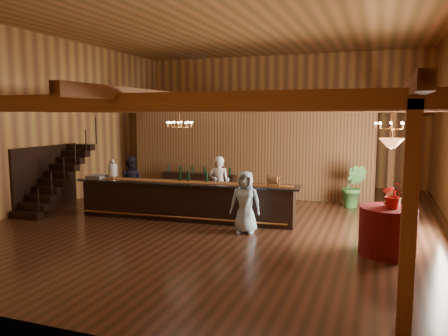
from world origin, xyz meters
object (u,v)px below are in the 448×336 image
(guest, at_px, (245,202))
(backbar_shelf, at_px, (199,184))
(raffle_drum, at_px, (273,180))
(chandelier_right, at_px, (391,125))
(pendant_lamp, at_px, (392,143))
(floor_plant, at_px, (354,186))
(beverage_dispenser, at_px, (113,169))
(round_table, at_px, (388,231))
(bartender, at_px, (219,186))
(chandelier_left, at_px, (180,124))
(staff_second, at_px, (131,182))
(tasting_bar, at_px, (185,200))

(guest, bearing_deg, backbar_shelf, 121.02)
(raffle_drum, distance_m, chandelier_right, 3.35)
(pendant_lamp, distance_m, floor_plant, 5.06)
(beverage_dispenser, bearing_deg, chandelier_right, 8.00)
(raffle_drum, bearing_deg, beverage_dispenser, -177.59)
(round_table, xyz_separation_m, bartender, (-4.68, 2.26, 0.38))
(bartender, distance_m, floor_plant, 4.44)
(pendant_lamp, relative_size, bartender, 0.51)
(chandelier_left, xyz_separation_m, pendant_lamp, (6.12, -2.60, -0.29))
(staff_second, height_order, floor_plant, staff_second)
(beverage_dispenser, height_order, guest, beverage_dispenser)
(pendant_lamp, bearing_deg, raffle_drum, 152.23)
(raffle_drum, relative_size, chandelier_left, 0.43)
(bartender, bearing_deg, chandelier_right, 179.47)
(staff_second, bearing_deg, chandelier_left, -175.12)
(raffle_drum, height_order, floor_plant, floor_plant)
(beverage_dispenser, bearing_deg, tasting_bar, 2.32)
(chandelier_left, height_order, chandelier_right, same)
(tasting_bar, xyz_separation_m, backbar_shelf, (-1.14, 3.65, -0.15))
(tasting_bar, height_order, backbar_shelf, tasting_bar)
(tasting_bar, xyz_separation_m, guest, (2.03, -0.79, 0.24))
(chandelier_left, height_order, floor_plant, chandelier_left)
(chandelier_right, relative_size, guest, 0.50)
(pendant_lamp, bearing_deg, tasting_bar, 165.50)
(chandelier_left, height_order, staff_second, chandelier_left)
(backbar_shelf, bearing_deg, round_table, -36.12)
(backbar_shelf, distance_m, staff_second, 3.07)
(chandelier_right, xyz_separation_m, staff_second, (-7.72, -0.15, -1.88))
(chandelier_left, xyz_separation_m, floor_plant, (5.15, 2.07, -1.99))
(bartender, bearing_deg, beverage_dispenser, 15.23)
(raffle_drum, xyz_separation_m, bartender, (-1.82, 0.75, -0.38))
(backbar_shelf, xyz_separation_m, staff_second, (-1.16, -2.81, 0.43))
(pendant_lamp, bearing_deg, backbar_shelf, 142.32)
(backbar_shelf, height_order, bartender, bartender)
(raffle_drum, bearing_deg, round_table, -27.77)
(backbar_shelf, height_order, guest, guest)
(chandelier_left, bearing_deg, guest, -36.00)
(pendant_lamp, distance_m, staff_second, 8.17)
(raffle_drum, xyz_separation_m, guest, (-0.51, -0.90, -0.47))
(staff_second, bearing_deg, beverage_dispenser, 79.54)
(backbar_shelf, xyz_separation_m, chandelier_left, (0.42, -2.45, 2.29))
(raffle_drum, bearing_deg, backbar_shelf, 136.05)
(tasting_bar, relative_size, pendant_lamp, 7.30)
(round_table, bearing_deg, guest, 169.82)
(staff_second, bearing_deg, floor_plant, -168.24)
(tasting_bar, height_order, chandelier_right, chandelier_right)
(raffle_drum, xyz_separation_m, backbar_shelf, (-3.68, 3.54, -0.86))
(chandelier_left, relative_size, chandelier_right, 1.00)
(round_table, distance_m, guest, 3.44)
(chandelier_right, height_order, staff_second, chandelier_right)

